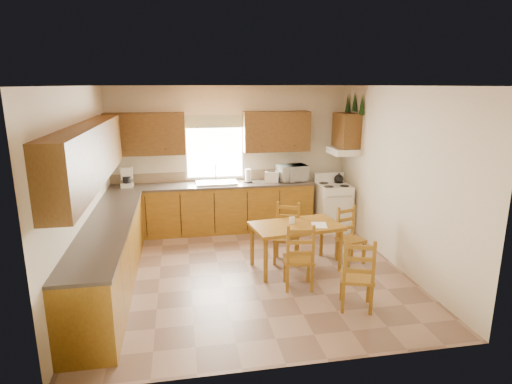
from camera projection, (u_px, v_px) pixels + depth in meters
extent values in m
plane|color=#8F715C|center=(250.00, 272.00, 6.38)|extent=(4.50, 4.50, 0.00)
plane|color=brown|center=(249.00, 86.00, 5.72)|extent=(4.50, 4.50, 0.00)
plane|color=beige|center=(82.00, 191.00, 5.66)|extent=(4.50, 4.50, 0.00)
plane|color=beige|center=(397.00, 178.00, 6.44)|extent=(4.50, 4.50, 0.00)
plane|color=beige|center=(230.00, 158.00, 8.20)|extent=(4.50, 4.50, 0.00)
plane|color=beige|center=(289.00, 239.00, 3.90)|extent=(4.50, 4.50, 0.00)
cube|color=#8B5D19|center=(213.00, 209.00, 8.07)|extent=(3.75, 0.60, 0.88)
cube|color=#8B5D19|center=(110.00, 257.00, 5.79)|extent=(0.60, 3.60, 0.88)
cube|color=#483E36|center=(213.00, 185.00, 7.96)|extent=(3.75, 0.63, 0.04)
cube|color=#483E36|center=(107.00, 225.00, 5.68)|extent=(0.63, 3.60, 0.04)
cube|color=#887152|center=(211.00, 176.00, 8.21)|extent=(3.75, 0.01, 0.18)
cube|color=brown|center=(145.00, 134.00, 7.65)|extent=(1.41, 0.33, 0.75)
cube|color=brown|center=(276.00, 131.00, 8.06)|extent=(1.25, 0.33, 0.75)
cube|color=brown|center=(89.00, 154.00, 5.42)|extent=(0.33, 3.60, 0.75)
cube|color=brown|center=(346.00, 130.00, 7.85)|extent=(0.33, 0.62, 0.62)
cube|color=silver|center=(343.00, 151.00, 7.93)|extent=(0.44, 0.62, 0.12)
cube|color=silver|center=(215.00, 148.00, 8.07)|extent=(1.13, 0.02, 1.18)
cube|color=white|center=(215.00, 148.00, 8.06)|extent=(1.05, 0.01, 1.10)
cube|color=#566F3F|center=(214.00, 121.00, 7.92)|extent=(1.19, 0.01, 0.24)
cube|color=silver|center=(217.00, 183.00, 7.96)|extent=(0.75, 0.45, 0.04)
cone|color=black|center=(362.00, 104.00, 7.45)|extent=(0.22, 0.22, 0.36)
cone|color=black|center=(355.00, 101.00, 7.74)|extent=(0.22, 0.22, 0.36)
cone|color=black|center=(348.00, 103.00, 8.06)|extent=(0.22, 0.22, 0.36)
cube|color=silver|center=(333.00, 208.00, 8.15)|extent=(0.59, 0.61, 0.87)
cube|color=silver|center=(127.00, 177.00, 7.68)|extent=(0.23, 0.27, 0.35)
cylinder|color=white|center=(248.00, 176.00, 8.04)|extent=(0.13, 0.13, 0.26)
cube|color=silver|center=(271.00, 177.00, 8.06)|extent=(0.27, 0.21, 0.20)
imported|color=silver|center=(292.00, 173.00, 8.18)|extent=(0.56, 0.44, 0.30)
cube|color=#8B5D19|center=(296.00, 246.00, 6.44)|extent=(1.39, 0.91, 0.69)
cube|color=#8B5D19|center=(357.00, 273.00, 5.26)|extent=(0.49, 0.48, 0.94)
cube|color=#8B5D19|center=(299.00, 255.00, 5.80)|extent=(0.44, 0.42, 0.93)
cube|color=#8B5D19|center=(287.00, 234.00, 6.64)|extent=(0.49, 0.48, 0.92)
cube|color=#8B5D19|center=(351.00, 236.00, 6.63)|extent=(0.45, 0.44, 0.87)
cube|color=white|center=(319.00, 225.00, 6.33)|extent=(0.27, 0.33, 0.00)
cube|color=white|center=(292.00, 220.00, 6.37)|extent=(0.08, 0.03, 0.11)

